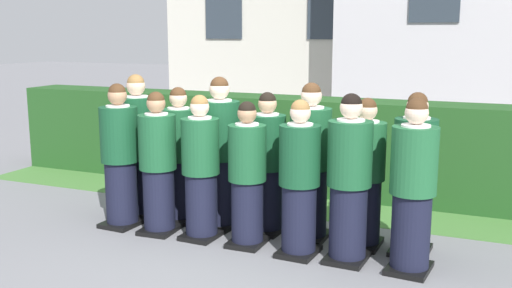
{
  "coord_description": "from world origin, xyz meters",
  "views": [
    {
      "loc": [
        2.42,
        -5.45,
        2.23
      ],
      "look_at": [
        0.0,
        0.24,
        1.05
      ],
      "focal_mm": 41.52,
      "sensor_mm": 36.0,
      "label": 1
    }
  ],
  "objects_px": {
    "student_rear_row_0": "(138,149)",
    "student_rear_row_3": "(267,166)",
    "student_front_row_4": "(299,182)",
    "student_rear_row_2": "(220,156)",
    "student_front_row_1": "(158,166)",
    "student_rear_row_4": "(310,166)",
    "student_front_row_2": "(201,171)",
    "student_front_row_5": "(349,183)",
    "student_rear_row_1": "(180,158)",
    "student_rear_row_6": "(414,178)",
    "student_front_row_0": "(120,159)",
    "student_rear_row_5": "(365,177)",
    "student_front_row_6": "(413,191)",
    "student_front_row_3": "(247,178)"
  },
  "relations": [
    {
      "from": "student_front_row_4",
      "to": "student_rear_row_2",
      "type": "xyz_separation_m",
      "value": [
        -1.13,
        0.5,
        0.08
      ]
    },
    {
      "from": "student_rear_row_2",
      "to": "student_rear_row_4",
      "type": "bearing_deg",
      "value": -0.02
    },
    {
      "from": "student_front_row_1",
      "to": "student_front_row_5",
      "type": "bearing_deg",
      "value": -0.15
    },
    {
      "from": "student_front_row_0",
      "to": "student_front_row_6",
      "type": "height_order",
      "value": "student_front_row_0"
    },
    {
      "from": "student_front_row_5",
      "to": "student_rear_row_0",
      "type": "xyz_separation_m",
      "value": [
        -2.74,
        0.48,
        0.04
      ]
    },
    {
      "from": "student_rear_row_4",
      "to": "student_rear_row_6",
      "type": "height_order",
      "value": "student_rear_row_4"
    },
    {
      "from": "student_rear_row_1",
      "to": "student_rear_row_6",
      "type": "distance_m",
      "value": 2.71
    },
    {
      "from": "student_front_row_0",
      "to": "student_rear_row_0",
      "type": "xyz_separation_m",
      "value": [
        -0.05,
        0.44,
        0.04
      ]
    },
    {
      "from": "student_front_row_2",
      "to": "student_rear_row_1",
      "type": "distance_m",
      "value": 0.69
    },
    {
      "from": "student_rear_row_2",
      "to": "student_rear_row_6",
      "type": "distance_m",
      "value": 2.16
    },
    {
      "from": "student_front_row_1",
      "to": "student_rear_row_3",
      "type": "xyz_separation_m",
      "value": [
        1.11,
        0.49,
        -0.0
      ]
    },
    {
      "from": "student_rear_row_1",
      "to": "student_rear_row_5",
      "type": "xyz_separation_m",
      "value": [
        2.21,
        -0.01,
        -0.01
      ]
    },
    {
      "from": "student_front_row_0",
      "to": "student_rear_row_6",
      "type": "relative_size",
      "value": 1.01
    },
    {
      "from": "student_front_row_2",
      "to": "student_front_row_4",
      "type": "relative_size",
      "value": 0.99
    },
    {
      "from": "student_rear_row_3",
      "to": "student_front_row_1",
      "type": "bearing_deg",
      "value": -156.37
    },
    {
      "from": "student_front_row_0",
      "to": "student_rear_row_3",
      "type": "relative_size",
      "value": 1.05
    },
    {
      "from": "student_front_row_3",
      "to": "student_front_row_4",
      "type": "height_order",
      "value": "student_front_row_4"
    },
    {
      "from": "student_rear_row_4",
      "to": "student_rear_row_6",
      "type": "distance_m",
      "value": 1.09
    },
    {
      "from": "student_rear_row_3",
      "to": "student_rear_row_6",
      "type": "xyz_separation_m",
      "value": [
        1.6,
        -0.03,
        0.03
      ]
    },
    {
      "from": "student_front_row_1",
      "to": "student_rear_row_6",
      "type": "distance_m",
      "value": 2.75
    },
    {
      "from": "student_rear_row_2",
      "to": "student_rear_row_1",
      "type": "bearing_deg",
      "value": 178.43
    },
    {
      "from": "student_rear_row_0",
      "to": "student_rear_row_1",
      "type": "distance_m",
      "value": 0.58
    },
    {
      "from": "student_rear_row_1",
      "to": "student_rear_row_2",
      "type": "xyz_separation_m",
      "value": [
        0.54,
        -0.01,
        0.07
      ]
    },
    {
      "from": "student_front_row_3",
      "to": "student_rear_row_3",
      "type": "relative_size",
      "value": 0.97
    },
    {
      "from": "student_front_row_2",
      "to": "student_front_row_5",
      "type": "bearing_deg",
      "value": -0.89
    },
    {
      "from": "student_front_row_0",
      "to": "student_rear_row_6",
      "type": "height_order",
      "value": "student_front_row_0"
    },
    {
      "from": "student_front_row_6",
      "to": "student_rear_row_3",
      "type": "height_order",
      "value": "student_front_row_6"
    },
    {
      "from": "student_rear_row_0",
      "to": "student_rear_row_3",
      "type": "height_order",
      "value": "student_rear_row_0"
    },
    {
      "from": "student_rear_row_4",
      "to": "student_front_row_0",
      "type": "bearing_deg",
      "value": -168.72
    },
    {
      "from": "student_front_row_0",
      "to": "student_rear_row_2",
      "type": "bearing_deg",
      "value": 21.82
    },
    {
      "from": "student_front_row_1",
      "to": "student_rear_row_2",
      "type": "xyz_separation_m",
      "value": [
        0.54,
        0.46,
        0.07
      ]
    },
    {
      "from": "student_front_row_0",
      "to": "student_rear_row_2",
      "type": "relative_size",
      "value": 0.96
    },
    {
      "from": "student_front_row_6",
      "to": "student_rear_row_4",
      "type": "bearing_deg",
      "value": 156.85
    },
    {
      "from": "student_rear_row_3",
      "to": "student_rear_row_4",
      "type": "xyz_separation_m",
      "value": [
        0.51,
        -0.03,
        0.06
      ]
    },
    {
      "from": "student_front_row_0",
      "to": "student_front_row_6",
      "type": "bearing_deg",
      "value": -1.12
    },
    {
      "from": "student_front_row_2",
      "to": "student_rear_row_4",
      "type": "xyz_separation_m",
      "value": [
        1.09,
        0.44,
        0.07
      ]
    },
    {
      "from": "student_front_row_3",
      "to": "student_rear_row_0",
      "type": "relative_size",
      "value": 0.88
    },
    {
      "from": "student_rear_row_0",
      "to": "student_rear_row_6",
      "type": "bearing_deg",
      "value": -0.26
    },
    {
      "from": "student_rear_row_1",
      "to": "student_rear_row_2",
      "type": "bearing_deg",
      "value": -1.57
    },
    {
      "from": "student_rear_row_3",
      "to": "student_front_row_5",
      "type": "bearing_deg",
      "value": -25.08
    },
    {
      "from": "student_front_row_5",
      "to": "student_rear_row_1",
      "type": "height_order",
      "value": "student_front_row_5"
    },
    {
      "from": "student_front_row_3",
      "to": "student_rear_row_2",
      "type": "distance_m",
      "value": 0.7
    },
    {
      "from": "student_front_row_1",
      "to": "student_front_row_4",
      "type": "distance_m",
      "value": 1.67
    },
    {
      "from": "student_rear_row_3",
      "to": "student_rear_row_4",
      "type": "bearing_deg",
      "value": -3.24
    },
    {
      "from": "student_rear_row_5",
      "to": "student_rear_row_3",
      "type": "bearing_deg",
      "value": 178.61
    },
    {
      "from": "student_front_row_4",
      "to": "student_rear_row_1",
      "type": "bearing_deg",
      "value": 162.89
    },
    {
      "from": "student_front_row_5",
      "to": "student_front_row_6",
      "type": "bearing_deg",
      "value": -2.74
    },
    {
      "from": "student_front_row_6",
      "to": "student_rear_row_6",
      "type": "relative_size",
      "value": 1.0
    },
    {
      "from": "student_front_row_4",
      "to": "student_rear_row_4",
      "type": "height_order",
      "value": "student_rear_row_4"
    },
    {
      "from": "student_front_row_4",
      "to": "student_rear_row_5",
      "type": "xyz_separation_m",
      "value": [
        0.55,
        0.5,
        -0.01
      ]
    }
  ]
}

